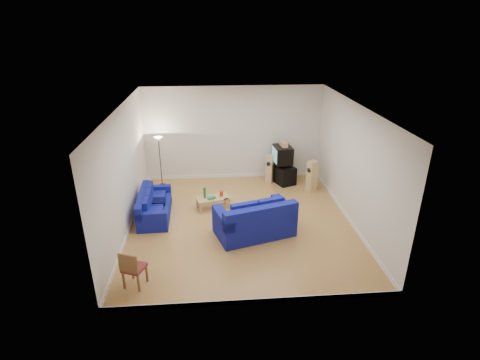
{
  "coord_description": "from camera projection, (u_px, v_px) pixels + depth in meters",
  "views": [
    {
      "loc": [
        -0.76,
        -9.02,
        5.17
      ],
      "look_at": [
        0.0,
        0.4,
        1.1
      ],
      "focal_mm": 28.0,
      "sensor_mm": 36.0,
      "label": 1
    }
  ],
  "objects": [
    {
      "name": "sofa_three_seat",
      "position": [
        153.0,
        208.0,
        10.57
      ],
      "size": [
        0.87,
        1.92,
        0.73
      ],
      "rotation": [
        0.0,
        0.0,
        -1.54
      ],
      "color": "navy",
      "rests_on": "ground"
    },
    {
      "name": "remote",
      "position": [
        226.0,
        199.0,
        10.9
      ],
      "size": [
        0.15,
        0.11,
        0.02
      ],
      "primitive_type": "cube",
      "rotation": [
        0.0,
        0.0,
        0.5
      ],
      "color": "black",
      "rests_on": "coffee_table"
    },
    {
      "name": "speaker_left",
      "position": [
        270.0,
        169.0,
        12.72
      ],
      "size": [
        0.32,
        0.35,
        0.97
      ],
      "rotation": [
        0.0,
        0.0,
        -0.44
      ],
      "color": "tan",
      "rests_on": "ground"
    },
    {
      "name": "tv_stand",
      "position": [
        282.0,
        173.0,
        12.83
      ],
      "size": [
        0.87,
        1.12,
        0.6
      ],
      "primitive_type": "cube",
      "rotation": [
        0.0,
        0.0,
        -1.2
      ],
      "color": "black",
      "rests_on": "ground"
    },
    {
      "name": "bottle",
      "position": [
        205.0,
        193.0,
        10.91
      ],
      "size": [
        0.1,
        0.1,
        0.33
      ],
      "primitive_type": "cylinder",
      "rotation": [
        0.0,
        0.0,
        0.42
      ],
      "color": "#197233",
      "rests_on": "coffee_table"
    },
    {
      "name": "dining_chair",
      "position": [
        132.0,
        268.0,
        7.67
      ],
      "size": [
        0.54,
        0.54,
        0.87
      ],
      "rotation": [
        0.0,
        0.0,
        -0.36
      ],
      "color": "brown",
      "rests_on": "ground"
    },
    {
      "name": "coffee_table",
      "position": [
        213.0,
        199.0,
        11.01
      ],
      "size": [
        1.06,
        0.72,
        0.35
      ],
      "rotation": [
        0.0,
        0.0,
        0.27
      ],
      "color": "tan",
      "rests_on": "ground"
    },
    {
      "name": "centre_speaker",
      "position": [
        284.0,
        144.0,
        12.46
      ],
      "size": [
        0.22,
        0.45,
        0.15
      ],
      "primitive_type": "cube",
      "rotation": [
        0.0,
        0.0,
        -1.45
      ],
      "color": "tan",
      "rests_on": "television"
    },
    {
      "name": "sofa_loveseat",
      "position": [
        255.0,
        222.0,
        9.62
      ],
      "size": [
        2.17,
        1.6,
        0.97
      ],
      "rotation": [
        0.0,
        0.0,
        0.29
      ],
      "color": "navy",
      "rests_on": "ground"
    },
    {
      "name": "floor_lamp",
      "position": [
        159.0,
        146.0,
        12.09
      ],
      "size": [
        0.29,
        0.29,
        1.7
      ],
      "color": "black",
      "rests_on": "ground"
    },
    {
      "name": "tissue_box",
      "position": [
        212.0,
        198.0,
        10.88
      ],
      "size": [
        0.24,
        0.19,
        0.09
      ],
      "primitive_type": "cube",
      "rotation": [
        0.0,
        0.0,
        0.38
      ],
      "color": "green",
      "rests_on": "coffee_table"
    },
    {
      "name": "red_canister",
      "position": [
        221.0,
        194.0,
        11.05
      ],
      "size": [
        0.11,
        0.11,
        0.15
      ],
      "primitive_type": "cylinder",
      "rotation": [
        0.0,
        0.0,
        0.02
      ],
      "color": "red",
      "rests_on": "coffee_table"
    },
    {
      "name": "speaker_right",
      "position": [
        312.0,
        176.0,
        12.05
      ],
      "size": [
        0.38,
        0.35,
        1.03
      ],
      "rotation": [
        0.0,
        0.0,
        -1.07
      ],
      "color": "tan",
      "rests_on": "ground"
    },
    {
      "name": "room",
      "position": [
        241.0,
        170.0,
        9.75
      ],
      "size": [
        6.01,
        6.51,
        3.21
      ],
      "color": "olive",
      "rests_on": "ground"
    },
    {
      "name": "av_receiver",
      "position": [
        283.0,
        165.0,
        12.64
      ],
      "size": [
        0.49,
        0.5,
        0.09
      ],
      "primitive_type": "cube",
      "rotation": [
        0.0,
        0.0,
        -0.94
      ],
      "color": "black",
      "rests_on": "tv_stand"
    },
    {
      "name": "television",
      "position": [
        282.0,
        155.0,
        12.56
      ],
      "size": [
        0.62,
        0.79,
        0.58
      ],
      "rotation": [
        0.0,
        0.0,
        -1.49
      ],
      "color": "black",
      "rests_on": "av_receiver"
    }
  ]
}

